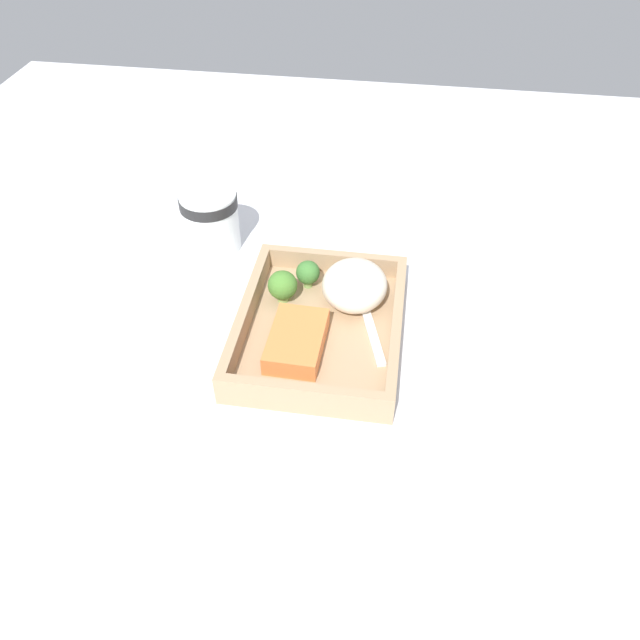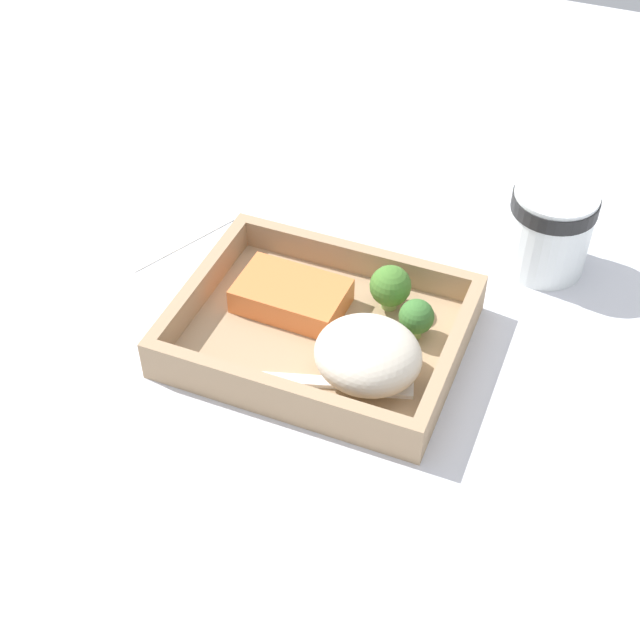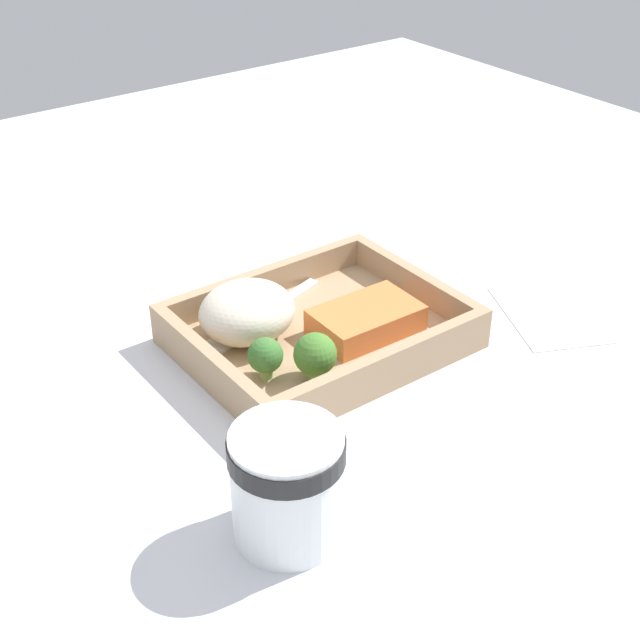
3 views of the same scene
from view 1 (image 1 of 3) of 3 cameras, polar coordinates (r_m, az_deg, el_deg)
name	(u,v)px [view 1 (image 1 of 3)]	position (r cm, az deg, el deg)	size (l,w,h in cm)	color
ground_plane	(320,341)	(78.63, 0.00, -1.97)	(160.00, 160.00, 2.00)	silver
takeout_tray	(320,332)	(77.51, 0.00, -1.14)	(25.11, 19.78, 1.20)	tan
tray_rim	(320,320)	(76.11, 0.00, -0.04)	(25.11, 19.78, 2.84)	tan
salmon_fillet	(297,341)	(73.87, -2.15, -1.92)	(9.94, 6.29, 2.51)	orange
mashed_potatoes	(355,285)	(79.24, 3.18, 3.19)	(9.13, 8.31, 5.44)	beige
broccoli_floret_1	(308,273)	(81.91, -1.12, 4.32)	(3.15, 3.15, 3.87)	#7CA156
broccoli_floret_2	(283,286)	(79.64, -3.45, 3.15)	(3.81, 3.81, 4.44)	#87AE5E
fork	(366,314)	(79.00, 4.27, 0.57)	(15.59, 6.19, 0.44)	white
paper_cup	(210,218)	(90.90, -9.99, 9.18)	(8.15, 8.15, 8.79)	white
receipt_slip	(197,472)	(66.30, -11.19, -13.50)	(8.37, 12.43, 0.24)	white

